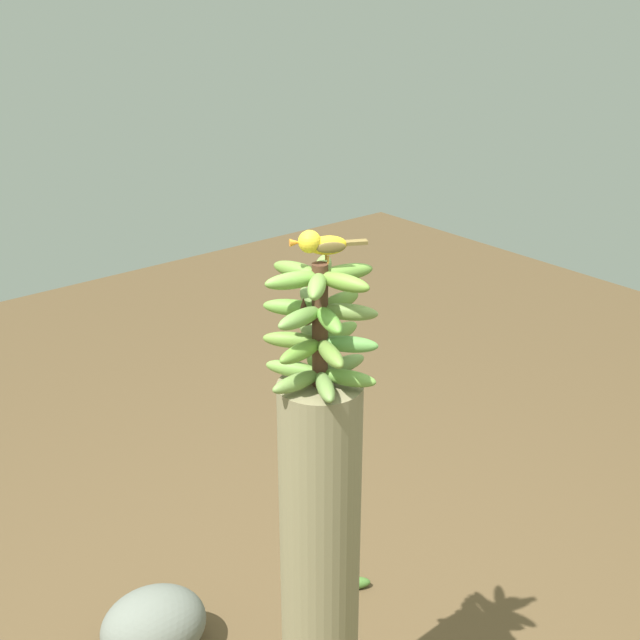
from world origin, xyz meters
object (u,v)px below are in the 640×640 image
banana_tree (320,587)px  perched_bird (320,244)px  fallen_banana (352,583)px  garden_rock (154,625)px  banana_bunch (320,326)px

banana_tree → perched_bird: size_ratio=7.32×
fallen_banana → garden_rock: bearing=-103.9°
banana_bunch → perched_bird: bearing=138.7°
garden_rock → fallen_banana: bearing=76.1°
banana_bunch → fallen_banana: size_ratio=2.21×
banana_tree → fallen_banana: size_ratio=8.83×
fallen_banana → garden_rock: 0.72m
banana_bunch → garden_rock: 1.36m
banana_tree → perched_bird: 0.92m
banana_bunch → fallen_banana: (-0.44, 0.51, -1.29)m
banana_tree → garden_rock: (-0.61, -0.18, -0.47)m
banana_bunch → fallen_banana: 1.46m
banana_bunch → perched_bird: (-0.01, 0.01, 0.19)m
fallen_banana → perched_bird: bearing=-49.4°
fallen_banana → banana_bunch: bearing=-49.2°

